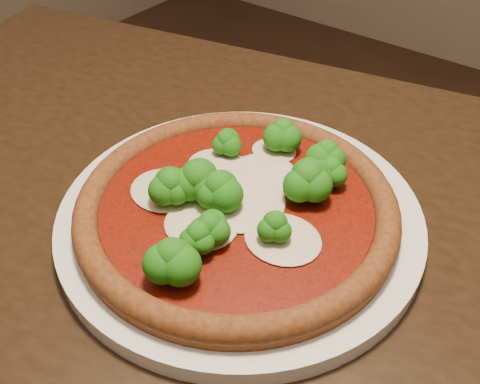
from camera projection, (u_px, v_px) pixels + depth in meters
The scene contains 3 objects.
dining_table at pixel (266, 309), 0.58m from camera, with size 1.34×0.97×0.75m.
plate at pixel (240, 216), 0.52m from camera, with size 0.35×0.35×0.02m, color silver.
pizza at pixel (237, 202), 0.50m from camera, with size 0.30×0.30×0.06m.
Camera 1 is at (0.10, -0.32, 1.12)m, focal length 40.00 mm.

